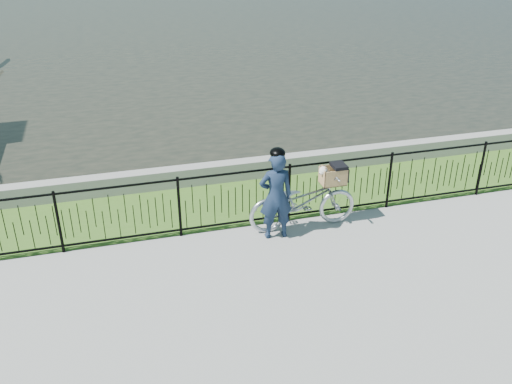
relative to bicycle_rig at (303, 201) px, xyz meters
name	(u,v)px	position (x,y,z in m)	size (l,w,h in m)	color
ground	(260,278)	(-1.18, -1.33, -0.53)	(120.00, 120.00, 0.00)	gray
grass_strip	(224,203)	(-1.18, 1.27, -0.53)	(60.00, 2.00, 0.01)	#3B611E
quay_wall	(214,173)	(-1.18, 2.27, -0.33)	(60.00, 0.30, 0.40)	gray
fence	(236,200)	(-1.18, 0.27, 0.04)	(14.00, 0.06, 1.15)	black
bicycle_rig	(303,201)	(0.00, 0.00, 0.00)	(1.98, 0.69, 1.19)	#B2B6BE
cyclist	(276,194)	(-0.58, -0.18, 0.30)	(0.60, 0.41, 1.67)	#15243C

